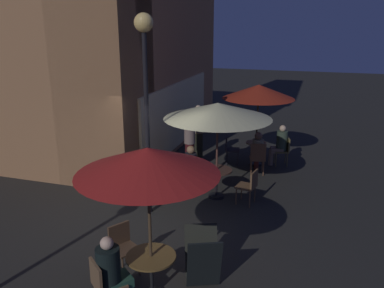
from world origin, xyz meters
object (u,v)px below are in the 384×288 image
at_px(patio_umbrella_0, 259,92).
at_px(patron_standing_5, 198,134).
at_px(cafe_table_1, 217,177).
at_px(cafe_chair_6, 104,282).
at_px(patio_umbrella_2, 148,162).
at_px(patron_seated_3, 112,270).
at_px(patio_umbrella_1, 218,111).
at_px(patron_seated_2, 193,166).
at_px(cafe_chair_2, 284,149).
at_px(cafe_chair_3, 188,170).
at_px(cafe_chair_4, 250,184).
at_px(menu_sandwich_board, 203,258).
at_px(patron_standing_4, 190,143).
at_px(cafe_table_0, 256,150).
at_px(cafe_chair_0, 230,147).
at_px(cafe_table_2, 151,266).
at_px(cafe_chair_5, 123,244).
at_px(patron_seated_0, 258,150).
at_px(street_lamp_near_corner, 145,66).
at_px(cafe_chair_1, 258,156).
at_px(patron_seated_1, 280,143).

distance_m(patio_umbrella_0, patron_standing_5, 2.21).
distance_m(cafe_table_1, cafe_chair_6, 4.59).
relative_size(patio_umbrella_2, patron_seated_3, 1.96).
relative_size(patio_umbrella_1, patron_standing_5, 1.42).
distance_m(patio_umbrella_0, patron_seated_2, 3.19).
bearing_deg(patio_umbrella_0, cafe_chair_2, -75.42).
relative_size(cafe_chair_3, cafe_chair_4, 1.09).
height_order(menu_sandwich_board, patron_standing_4, patron_standing_4).
relative_size(cafe_chair_3, patron_seated_2, 0.76).
bearing_deg(cafe_chair_3, cafe_table_0, 73.39).
xyz_separation_m(patio_umbrella_1, cafe_chair_3, (0.17, 0.80, -1.63)).
bearing_deg(cafe_chair_6, cafe_chair_2, 25.33).
bearing_deg(cafe_chair_2, patio_umbrella_1, 49.73).
relative_size(cafe_chair_0, patron_standing_5, 0.49).
xyz_separation_m(cafe_table_2, cafe_chair_3, (4.13, 0.76, 0.01)).
xyz_separation_m(patio_umbrella_0, cafe_chair_2, (0.21, -0.83, -1.71)).
bearing_deg(cafe_table_0, patio_umbrella_1, 168.21).
distance_m(patio_umbrella_0, cafe_chair_2, 1.91).
bearing_deg(patron_standing_5, cafe_table_2, -165.95).
distance_m(cafe_chair_5, cafe_chair_6, 1.06).
bearing_deg(cafe_chair_6, patron_seated_0, 29.11).
distance_m(menu_sandwich_board, patron_seated_3, 1.51).
bearing_deg(cafe_chair_2, cafe_chair_5, 56.92).
relative_size(cafe_table_1, patio_umbrella_2, 0.31).
bearing_deg(cafe_table_2, patron_seated_3, 140.20).
height_order(menu_sandwich_board, cafe_table_0, menu_sandwich_board).
relative_size(cafe_table_0, patio_umbrella_0, 0.29).
xyz_separation_m(cafe_chair_4, patron_standing_5, (2.53, 2.04, 0.39)).
bearing_deg(cafe_chair_6, street_lamp_near_corner, 52.04).
xyz_separation_m(cafe_table_1, cafe_chair_1, (1.84, -0.73, 0.02)).
bearing_deg(patron_seated_1, street_lamp_near_corner, 43.94).
distance_m(cafe_chair_4, patron_seated_3, 4.49).
relative_size(cafe_chair_0, cafe_chair_1, 0.94).
relative_size(cafe_chair_0, patron_seated_0, 0.72).
distance_m(menu_sandwich_board, cafe_chair_5, 1.41).
relative_size(cafe_table_0, cafe_chair_2, 0.82).
bearing_deg(cafe_chair_5, street_lamp_near_corner, 133.66).
bearing_deg(patron_seated_2, cafe_chair_6, -76.45).
bearing_deg(cafe_chair_4, cafe_chair_6, 83.19).
height_order(street_lamp_near_corner, menu_sandwich_board, street_lamp_near_corner).
bearing_deg(cafe_chair_1, patron_standing_4, 86.10).
distance_m(cafe_chair_1, patron_seated_1, 1.12).
bearing_deg(cafe_table_0, menu_sandwich_board, -179.15).
bearing_deg(patio_umbrella_2, patron_standing_4, 11.86).
height_order(street_lamp_near_corner, cafe_chair_2, street_lamp_near_corner).
height_order(cafe_chair_2, patron_seated_1, patron_seated_1).
distance_m(cafe_table_0, patio_umbrella_2, 6.88).
bearing_deg(cafe_table_2, cafe_chair_0, 1.65).
distance_m(cafe_table_0, patron_seated_1, 0.75).
xyz_separation_m(cafe_table_1, patron_seated_1, (2.83, -1.24, 0.16)).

